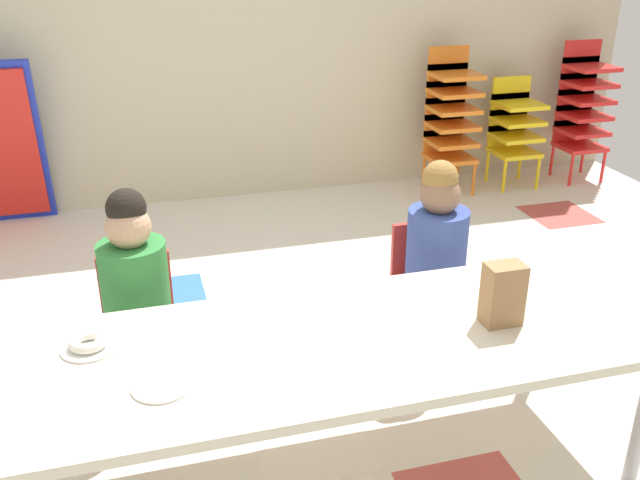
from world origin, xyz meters
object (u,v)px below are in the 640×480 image
at_px(seated_child_near_camera, 135,280).
at_px(kid_chair_red_stack, 583,104).
at_px(paper_bag_brown, 503,294).
at_px(donut_powdered_on_plate, 88,342).
at_px(craft_table, 330,350).
at_px(kid_chair_yellow_stack, 514,125).
at_px(paper_plate_center_table, 161,386).
at_px(kid_chair_orange_stack, 450,114).
at_px(seated_child_middle_seat, 436,244).
at_px(paper_plate_near_edge, 89,347).

height_order(seated_child_near_camera, kid_chair_red_stack, kid_chair_red_stack).
relative_size(paper_bag_brown, donut_powdered_on_plate, 1.78).
distance_m(craft_table, kid_chair_yellow_stack, 3.44).
height_order(kid_chair_yellow_stack, paper_plate_center_table, kid_chair_yellow_stack).
bearing_deg(craft_table, kid_chair_orange_stack, 57.43).
bearing_deg(seated_child_middle_seat, kid_chair_red_stack, 43.65).
bearing_deg(kid_chair_orange_stack, paper_plate_near_edge, -134.70).
bearing_deg(kid_chair_yellow_stack, craft_table, -129.99).
height_order(seated_child_middle_seat, donut_powdered_on_plate, seated_child_middle_seat).
bearing_deg(seated_child_near_camera, donut_powdered_on_plate, -109.56).
bearing_deg(kid_chair_orange_stack, donut_powdered_on_plate, -134.70).
bearing_deg(seated_child_near_camera, craft_table, -45.63).
bearing_deg(seated_child_middle_seat, paper_bag_brown, -95.46).
relative_size(craft_table, kid_chair_orange_stack, 2.11).
height_order(craft_table, paper_plate_near_edge, paper_plate_near_edge).
height_order(craft_table, kid_chair_red_stack, kid_chair_red_stack).
height_order(seated_child_near_camera, paper_plate_center_table, seated_child_near_camera).
height_order(craft_table, donut_powdered_on_plate, donut_powdered_on_plate).
relative_size(kid_chair_orange_stack, kid_chair_yellow_stack, 1.30).
bearing_deg(donut_powdered_on_plate, craft_table, -12.07).
distance_m(kid_chair_orange_stack, kid_chair_yellow_stack, 0.54).
distance_m(craft_table, kid_chair_red_stack, 3.83).
relative_size(kid_chair_yellow_stack, donut_powdered_on_plate, 6.48).
distance_m(paper_plate_near_edge, paper_plate_center_table, 0.35).
height_order(seated_child_middle_seat, kid_chair_orange_stack, kid_chair_orange_stack).
xyz_separation_m(craft_table, kid_chair_red_stack, (2.78, 2.64, 0.07)).
bearing_deg(kid_chair_orange_stack, paper_plate_center_table, -129.15).
height_order(craft_table, seated_child_middle_seat, seated_child_middle_seat).
bearing_deg(kid_chair_red_stack, kid_chair_yellow_stack, -179.95).
bearing_deg(paper_plate_center_table, paper_bag_brown, 3.14).
xyz_separation_m(kid_chair_yellow_stack, paper_plate_near_edge, (-2.98, -2.47, 0.10)).
height_order(kid_chair_orange_stack, paper_plate_center_table, kid_chair_orange_stack).
xyz_separation_m(craft_table, kid_chair_orange_stack, (1.69, 2.64, 0.07)).
bearing_deg(donut_powdered_on_plate, paper_plate_center_table, -52.55).
bearing_deg(craft_table, seated_child_middle_seat, 43.14).
xyz_separation_m(craft_table, seated_child_near_camera, (-0.60, 0.62, 0.04)).
height_order(kid_chair_yellow_stack, kid_chair_red_stack, kid_chair_red_stack).
height_order(kid_chair_orange_stack, kid_chair_yellow_stack, kid_chair_orange_stack).
relative_size(kid_chair_orange_stack, kid_chair_red_stack, 1.00).
distance_m(kid_chair_orange_stack, paper_bag_brown, 2.90).
xyz_separation_m(kid_chair_orange_stack, paper_plate_near_edge, (-2.45, -2.48, -0.02)).
relative_size(craft_table, kid_chair_red_stack, 2.11).
xyz_separation_m(craft_table, paper_plate_near_edge, (-0.76, 0.16, 0.04)).
relative_size(seated_child_middle_seat, paper_plate_near_edge, 5.10).
relative_size(kid_chair_yellow_stack, kid_chair_red_stack, 0.77).
distance_m(kid_chair_yellow_stack, paper_plate_near_edge, 3.87).
bearing_deg(paper_bag_brown, paper_plate_center_table, -176.86).
bearing_deg(donut_powdered_on_plate, kid_chair_yellow_stack, 39.74).
height_order(seated_child_middle_seat, paper_plate_near_edge, seated_child_middle_seat).
distance_m(seated_child_near_camera, paper_plate_near_edge, 0.48).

